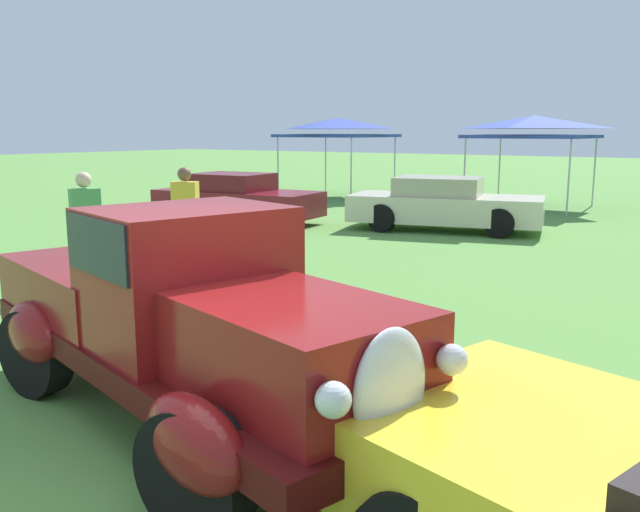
# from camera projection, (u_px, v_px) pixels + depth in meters

# --- Properties ---
(ground_plane) EXTENTS (120.00, 120.00, 0.00)m
(ground_plane) POSITION_uv_depth(u_px,v_px,m) (196.00, 473.00, 4.50)
(ground_plane) COLOR #568C3D
(feature_pickup_truck) EXTENTS (4.78, 2.72, 1.70)m
(feature_pickup_truck) POSITION_uv_depth(u_px,v_px,m) (184.00, 314.00, 5.16)
(feature_pickup_truck) COLOR #400B0B
(feature_pickup_truck) RESTS_ON ground_plane
(show_car_burgundy) EXTENTS (4.32, 2.10, 1.22)m
(show_car_burgundy) POSITION_uv_depth(u_px,v_px,m) (236.00, 199.00, 16.79)
(show_car_burgundy) COLOR maroon
(show_car_burgundy) RESTS_ON ground_plane
(show_car_cream) EXTENTS (4.60, 2.71, 1.22)m
(show_car_cream) POSITION_uv_depth(u_px,v_px,m) (444.00, 204.00, 15.45)
(show_car_cream) COLOR beige
(show_car_cream) RESTS_ON ground_plane
(spectator_by_row) EXTENTS (0.47, 0.40, 1.69)m
(spectator_by_row) POSITION_uv_depth(u_px,v_px,m) (186.00, 216.00, 10.83)
(spectator_by_row) COLOR #283351
(spectator_by_row) RESTS_ON ground_plane
(spectator_far_side) EXTENTS (0.39, 0.46, 1.69)m
(spectator_far_side) POSITION_uv_depth(u_px,v_px,m) (87.00, 227.00, 9.56)
(spectator_far_side) COLOR #7F7056
(spectator_far_side) RESTS_ON ground_plane
(canopy_tent_left_field) EXTENTS (3.29, 3.29, 2.71)m
(canopy_tent_left_field) POSITION_uv_depth(u_px,v_px,m) (337.00, 126.00, 23.31)
(canopy_tent_left_field) COLOR #B7B7BC
(canopy_tent_left_field) RESTS_ON ground_plane
(canopy_tent_center_field) EXTENTS (3.29, 3.29, 2.71)m
(canopy_tent_center_field) POSITION_uv_depth(u_px,v_px,m) (533.00, 125.00, 19.78)
(canopy_tent_center_field) COLOR #B7B7BC
(canopy_tent_center_field) RESTS_ON ground_plane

